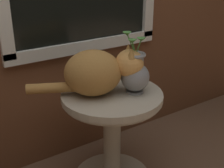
# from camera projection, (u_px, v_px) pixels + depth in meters

# --- Properties ---
(wicker_side_table) EXTENTS (0.54, 0.54, 0.57)m
(wicker_side_table) POSITION_uv_depth(u_px,v_px,m) (112.00, 124.00, 1.70)
(wicker_side_table) COLOR #B2A893
(wicker_side_table) RESTS_ON ground_plane
(cat) EXTENTS (0.56, 0.34, 0.25)m
(cat) POSITION_uv_depth(u_px,v_px,m) (97.00, 72.00, 1.56)
(cat) COLOR #AD7A3D
(cat) RESTS_ON wicker_side_table
(pewter_vase_with_ivy) EXTENTS (0.15, 0.15, 0.32)m
(pewter_vase_with_ivy) POSITION_uv_depth(u_px,v_px,m) (135.00, 74.00, 1.59)
(pewter_vase_with_ivy) COLOR gray
(pewter_vase_with_ivy) RESTS_ON wicker_side_table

